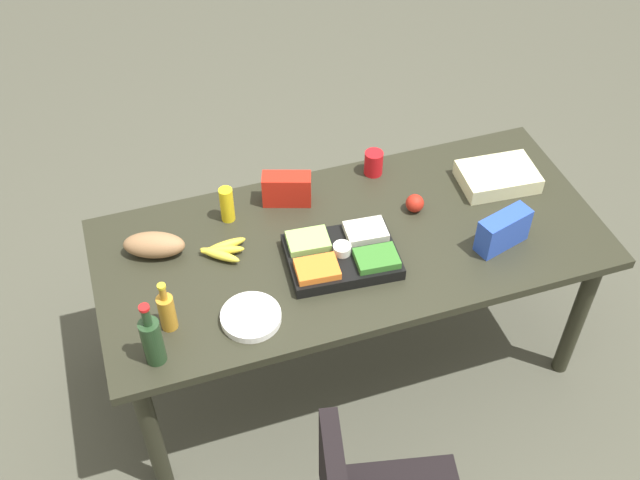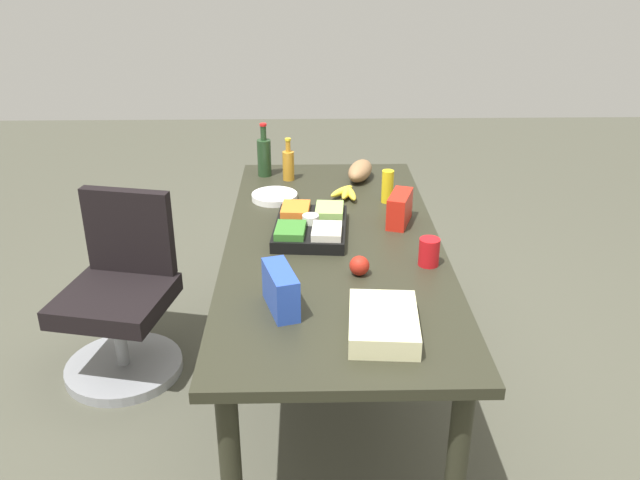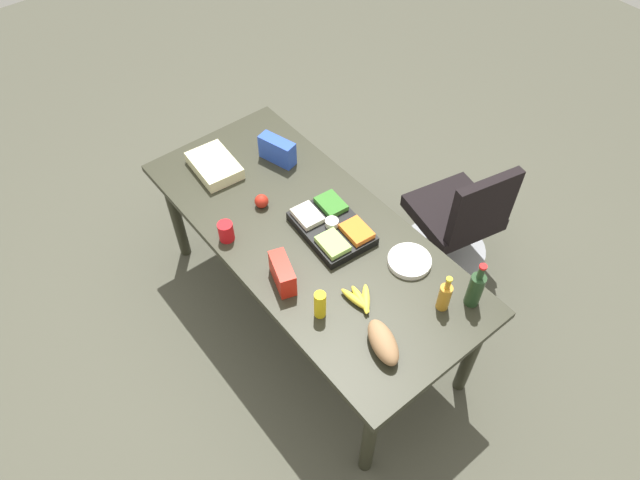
{
  "view_description": "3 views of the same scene",
  "coord_description": "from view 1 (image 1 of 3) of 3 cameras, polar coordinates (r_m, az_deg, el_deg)",
  "views": [
    {
      "loc": [
        -0.79,
        -2.0,
        2.96
      ],
      "look_at": [
        -0.14,
        -0.04,
        0.86
      ],
      "focal_mm": 43.19,
      "sensor_mm": 36.0,
      "label": 1
    },
    {
      "loc": [
        2.55,
        -0.11,
        1.97
      ],
      "look_at": [
        0.14,
        -0.06,
        0.85
      ],
      "focal_mm": 37.68,
      "sensor_mm": 36.0,
      "label": 2
    },
    {
      "loc": [
        -1.59,
        1.2,
        3.09
      ],
      "look_at": [
        -0.13,
        0.03,
        0.85
      ],
      "focal_mm": 32.56,
      "sensor_mm": 36.0,
      "label": 3
    }
  ],
  "objects": [
    {
      "name": "conference_table",
      "position": [
        3.12,
        2.31,
        -1.11
      ],
      "size": [
        2.02,
        0.9,
        0.78
      ],
      "color": "#29291C",
      "rests_on": "ground"
    },
    {
      "name": "mustard_bottle",
      "position": [
        3.11,
        -6.91,
        2.62
      ],
      "size": [
        0.07,
        0.07,
        0.16
      ],
      "primitive_type": "cylinder",
      "rotation": [
        0.0,
        0.0,
        0.34
      ],
      "color": "yellow",
      "rests_on": "conference_table"
    },
    {
      "name": "apple_red",
      "position": [
        3.18,
        7.04,
        2.72
      ],
      "size": [
        0.08,
        0.08,
        0.08
      ],
      "primitive_type": "sphere",
      "rotation": [
        0.0,
        0.0,
        0.04
      ],
      "color": "#AE2315",
      "rests_on": "conference_table"
    },
    {
      "name": "paper_plate_stack",
      "position": [
        2.79,
        -5.14,
        -5.7
      ],
      "size": [
        0.25,
        0.25,
        0.03
      ],
      "primitive_type": "cylinder",
      "rotation": [
        0.0,
        0.0,
        0.15
      ],
      "color": "white",
      "rests_on": "conference_table"
    },
    {
      "name": "banana_bunch",
      "position": [
        3.01,
        -7.24,
        -0.75
      ],
      "size": [
        0.2,
        0.14,
        0.04
      ],
      "color": "yellow",
      "rests_on": "conference_table"
    },
    {
      "name": "veggie_tray",
      "position": [
        2.95,
        1.63,
        -1.1
      ],
      "size": [
        0.44,
        0.33,
        0.09
      ],
      "color": "black",
      "rests_on": "conference_table"
    },
    {
      "name": "ground_plane",
      "position": [
        3.66,
        1.99,
        -8.64
      ],
      "size": [
        10.0,
        10.0,
        0.0
      ],
      "primitive_type": "plane",
      "color": "#49493C"
    },
    {
      "name": "chip_bag_red",
      "position": [
        3.18,
        -2.48,
        3.79
      ],
      "size": [
        0.22,
        0.14,
        0.14
      ],
      "primitive_type": "cube",
      "rotation": [
        0.0,
        0.0,
        -0.32
      ],
      "color": "red",
      "rests_on": "conference_table"
    },
    {
      "name": "bread_loaf",
      "position": [
        3.04,
        -12.19,
        -0.36
      ],
      "size": [
        0.26,
        0.18,
        0.1
      ],
      "primitive_type": "ellipsoid",
      "rotation": [
        0.0,
        0.0,
        -0.34
      ],
      "color": "#956C47",
      "rests_on": "conference_table"
    },
    {
      "name": "wine_bottle",
      "position": [
        2.66,
        -12.33,
        -7.23
      ],
      "size": [
        0.08,
        0.08,
        0.28
      ],
      "color": "#213C20",
      "rests_on": "conference_table"
    },
    {
      "name": "sheet_cake",
      "position": [
        3.37,
        13.03,
        4.59
      ],
      "size": [
        0.34,
        0.24,
        0.07
      ],
      "primitive_type": "cube",
      "rotation": [
        0.0,
        0.0,
        -0.08
      ],
      "color": "beige",
      "rests_on": "conference_table"
    },
    {
      "name": "red_solo_cup",
      "position": [
        3.33,
        3.99,
        5.71
      ],
      "size": [
        0.09,
        0.09,
        0.11
      ],
      "primitive_type": "cylinder",
      "rotation": [
        0.0,
        0.0,
        -0.07
      ],
      "color": "red",
      "rests_on": "conference_table"
    },
    {
      "name": "chip_bag_blue",
      "position": [
        3.07,
        13.42,
        0.69
      ],
      "size": [
        0.23,
        0.14,
        0.15
      ],
      "primitive_type": "cube",
      "rotation": [
        0.0,
        0.0,
        0.28
      ],
      "color": "blue",
      "rests_on": "conference_table"
    },
    {
      "name": "dressing_bottle",
      "position": [
        2.76,
        -11.28,
        -5.18
      ],
      "size": [
        0.06,
        0.06,
        0.22
      ],
      "color": "#BF8224",
      "rests_on": "conference_table"
    }
  ]
}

